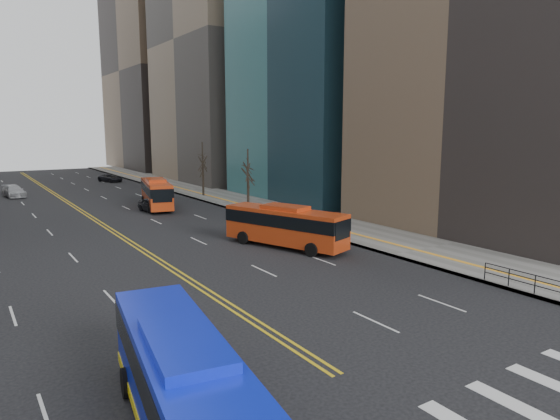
{
  "coord_description": "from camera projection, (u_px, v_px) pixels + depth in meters",
  "views": [
    {
      "loc": [
        -10.93,
        -7.98,
        8.84
      ],
      "look_at": [
        3.43,
        14.13,
        4.52
      ],
      "focal_mm": 32.0,
      "sensor_mm": 36.0,
      "label": 1
    }
  ],
  "objects": [
    {
      "name": "sidewalk_right",
      "position": [
        239.0,
        201.0,
        60.55
      ],
      "size": [
        7.0,
        130.0,
        0.15
      ],
      "primitive_type": "cube",
      "color": "slate",
      "rests_on": "ground"
    },
    {
      "name": "centerline",
      "position": [
        70.0,
        203.0,
        59.43
      ],
      "size": [
        0.55,
        100.0,
        0.01
      ],
      "color": "gold",
      "rests_on": "ground"
    },
    {
      "name": "office_towers",
      "position": [
        39.0,
        15.0,
        66.81
      ],
      "size": [
        83.0,
        134.0,
        58.0
      ],
      "color": "gray",
      "rests_on": "ground"
    },
    {
      "name": "pedestrian_railing",
      "position": [
        535.0,
        281.0,
        26.43
      ],
      "size": [
        0.06,
        6.06,
        1.02
      ],
      "color": "black",
      "rests_on": "sidewalk_right"
    },
    {
      "name": "street_trees",
      "position": [
        17.0,
        181.0,
        37.86
      ],
      "size": [
        35.2,
        47.2,
        7.6
      ],
      "color": "black",
      "rests_on": "ground"
    },
    {
      "name": "blue_bus",
      "position": [
        186.0,
        392.0,
        13.61
      ],
      "size": [
        4.04,
        11.47,
        3.29
      ],
      "color": "#0D21CB",
      "rests_on": "ground"
    },
    {
      "name": "red_bus_near",
      "position": [
        285.0,
        224.0,
        37.26
      ],
      "size": [
        5.49,
        10.16,
        3.19
      ],
      "color": "#BE3A14",
      "rests_on": "ground"
    },
    {
      "name": "red_bus_far",
      "position": [
        156.0,
        192.0,
        55.88
      ],
      "size": [
        4.6,
        10.62,
        3.3
      ],
      "color": "#BE3A14",
      "rests_on": "ground"
    },
    {
      "name": "car_dark_mid",
      "position": [
        152.0,
        205.0,
        53.35
      ],
      "size": [
        2.19,
        4.55,
        1.5
      ],
      "primitive_type": "imported",
      "rotation": [
        0.0,
        0.0,
        0.1
      ],
      "color": "black",
      "rests_on": "ground"
    },
    {
      "name": "car_silver",
      "position": [
        14.0,
        191.0,
        64.85
      ],
      "size": [
        2.8,
        5.42,
        1.5
      ],
      "primitive_type": "imported",
      "rotation": [
        0.0,
        0.0,
        0.14
      ],
      "color": "#9FA0A5",
      "rests_on": "ground"
    },
    {
      "name": "car_dark_far",
      "position": [
        110.0,
        178.0,
        83.38
      ],
      "size": [
        3.67,
        5.05,
        1.28
      ],
      "primitive_type": "imported",
      "rotation": [
        0.0,
        0.0,
        0.38
      ],
      "color": "black",
      "rests_on": "ground"
    }
  ]
}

